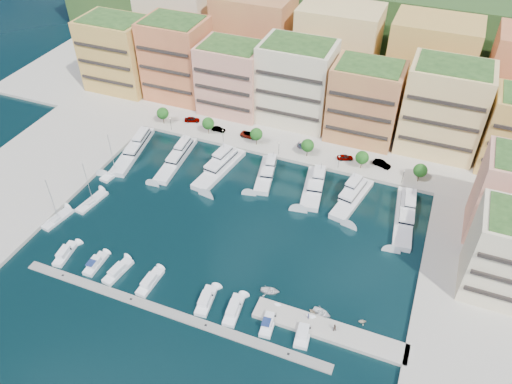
# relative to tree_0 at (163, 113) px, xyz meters

# --- Properties ---
(ground) EXTENTS (400.00, 400.00, 0.00)m
(ground) POSITION_rel_tree_0_xyz_m (40.00, -33.50, -4.74)
(ground) COLOR black
(ground) RESTS_ON ground
(north_quay) EXTENTS (220.00, 64.00, 2.00)m
(north_quay) POSITION_rel_tree_0_xyz_m (40.00, 28.50, -4.74)
(north_quay) COLOR #9E998E
(north_quay) RESTS_ON ground
(east_quay) EXTENTS (34.00, 76.00, 2.00)m
(east_quay) POSITION_rel_tree_0_xyz_m (102.00, -41.50, -4.74)
(east_quay) COLOR #9E998E
(east_quay) RESTS_ON ground
(west_quay) EXTENTS (34.00, 76.00, 2.00)m
(west_quay) POSITION_rel_tree_0_xyz_m (-22.00, -41.50, -4.74)
(west_quay) COLOR #9E998E
(west_quay) RESTS_ON ground
(hillside) EXTENTS (240.00, 40.00, 58.00)m
(hillside) POSITION_rel_tree_0_xyz_m (40.00, 76.50, -4.74)
(hillside) COLOR #1F3E19
(hillside) RESTS_ON ground
(south_pontoon) EXTENTS (72.00, 2.20, 0.35)m
(south_pontoon) POSITION_rel_tree_0_xyz_m (37.00, -63.50, -4.74)
(south_pontoon) COLOR gray
(south_pontoon) RESTS_ON ground
(finger_pier) EXTENTS (32.00, 5.00, 2.00)m
(finger_pier) POSITION_rel_tree_0_xyz_m (70.00, -55.50, -4.74)
(finger_pier) COLOR #9E998E
(finger_pier) RESTS_ON ground
(apartment_0) EXTENTS (22.00, 16.50, 24.80)m
(apartment_0) POSITION_rel_tree_0_xyz_m (-26.00, 16.49, 8.57)
(apartment_0) COLOR #BD9845
(apartment_0) RESTS_ON north_quay
(apartment_1) EXTENTS (20.00, 16.50, 26.80)m
(apartment_1) POSITION_rel_tree_0_xyz_m (-4.00, 18.49, 9.57)
(apartment_1) COLOR #DE7F4A
(apartment_1) RESTS_ON north_quay
(apartment_2) EXTENTS (20.00, 15.50, 22.80)m
(apartment_2) POSITION_rel_tree_0_xyz_m (17.00, 16.49, 7.57)
(apartment_2) COLOR tan
(apartment_2) RESTS_ON north_quay
(apartment_3) EXTENTS (22.00, 16.50, 25.80)m
(apartment_3) POSITION_rel_tree_0_xyz_m (38.00, 18.49, 9.07)
(apartment_3) COLOR beige
(apartment_3) RESTS_ON north_quay
(apartment_4) EXTENTS (20.00, 15.50, 23.80)m
(apartment_4) POSITION_rel_tree_0_xyz_m (60.00, 16.49, 8.07)
(apartment_4) COLOR tan
(apartment_4) RESTS_ON north_quay
(apartment_5) EXTENTS (22.00, 16.50, 26.80)m
(apartment_5) POSITION_rel_tree_0_xyz_m (82.00, 18.49, 9.57)
(apartment_5) COLOR #EACA7C
(apartment_5) RESTS_ON north_quay
(backblock_0) EXTENTS (26.00, 18.00, 30.00)m
(backblock_0) POSITION_rel_tree_0_xyz_m (-15.00, 40.50, 11.26)
(backblock_0) COLOR beige
(backblock_0) RESTS_ON north_quay
(backblock_1) EXTENTS (26.00, 18.00, 30.00)m
(backblock_1) POSITION_rel_tree_0_xyz_m (15.00, 40.50, 11.26)
(backblock_1) COLOR tan
(backblock_1) RESTS_ON north_quay
(backblock_2) EXTENTS (26.00, 18.00, 30.00)m
(backblock_2) POSITION_rel_tree_0_xyz_m (45.00, 40.50, 11.26)
(backblock_2) COLOR #EACA7C
(backblock_2) RESTS_ON north_quay
(backblock_3) EXTENTS (26.00, 18.00, 30.00)m
(backblock_3) POSITION_rel_tree_0_xyz_m (75.00, 40.50, 11.26)
(backblock_3) COLOR #BD9845
(backblock_3) RESTS_ON north_quay
(tree_0) EXTENTS (3.80, 3.80, 5.65)m
(tree_0) POSITION_rel_tree_0_xyz_m (0.00, 0.00, 0.00)
(tree_0) COLOR #473323
(tree_0) RESTS_ON north_quay
(tree_1) EXTENTS (3.80, 3.80, 5.65)m
(tree_1) POSITION_rel_tree_0_xyz_m (16.00, 0.00, 0.00)
(tree_1) COLOR #473323
(tree_1) RESTS_ON north_quay
(tree_2) EXTENTS (3.80, 3.80, 5.65)m
(tree_2) POSITION_rel_tree_0_xyz_m (32.00, 0.00, 0.00)
(tree_2) COLOR #473323
(tree_2) RESTS_ON north_quay
(tree_3) EXTENTS (3.80, 3.80, 5.65)m
(tree_3) POSITION_rel_tree_0_xyz_m (48.00, 0.00, 0.00)
(tree_3) COLOR #473323
(tree_3) RESTS_ON north_quay
(tree_4) EXTENTS (3.80, 3.80, 5.65)m
(tree_4) POSITION_rel_tree_0_xyz_m (64.00, 0.00, 0.00)
(tree_4) COLOR #473323
(tree_4) RESTS_ON north_quay
(tree_5) EXTENTS (3.80, 3.80, 5.65)m
(tree_5) POSITION_rel_tree_0_xyz_m (80.00, 0.00, 0.00)
(tree_5) COLOR #473323
(tree_5) RESTS_ON north_quay
(lamppost_0) EXTENTS (0.30, 0.30, 4.20)m
(lamppost_0) POSITION_rel_tree_0_xyz_m (4.00, -2.30, -0.92)
(lamppost_0) COLOR black
(lamppost_0) RESTS_ON north_quay
(lamppost_1) EXTENTS (0.30, 0.30, 4.20)m
(lamppost_1) POSITION_rel_tree_0_xyz_m (22.00, -2.30, -0.92)
(lamppost_1) COLOR black
(lamppost_1) RESTS_ON north_quay
(lamppost_2) EXTENTS (0.30, 0.30, 4.20)m
(lamppost_2) POSITION_rel_tree_0_xyz_m (40.00, -2.30, -0.92)
(lamppost_2) COLOR black
(lamppost_2) RESTS_ON north_quay
(lamppost_3) EXTENTS (0.30, 0.30, 4.20)m
(lamppost_3) POSITION_rel_tree_0_xyz_m (58.00, -2.30, -0.92)
(lamppost_3) COLOR black
(lamppost_3) RESTS_ON north_quay
(lamppost_4) EXTENTS (0.30, 0.30, 4.20)m
(lamppost_4) POSITION_rel_tree_0_xyz_m (76.00, -2.30, -0.92)
(lamppost_4) COLOR black
(lamppost_4) RESTS_ON north_quay
(yacht_0) EXTENTS (8.27, 24.33, 7.30)m
(yacht_0) POSITION_rel_tree_0_xyz_m (-1.24, -15.46, -3.53)
(yacht_0) COLOR silver
(yacht_0) RESTS_ON ground
(yacht_1) EXTENTS (5.86, 22.66, 7.30)m
(yacht_1) POSITION_rel_tree_0_xyz_m (12.94, -14.82, -3.65)
(yacht_1) COLOR silver
(yacht_1) RESTS_ON ground
(yacht_2) EXTENTS (8.01, 21.68, 7.30)m
(yacht_2) POSITION_rel_tree_0_xyz_m (26.57, -14.20, -3.53)
(yacht_2) COLOR silver
(yacht_2) RESTS_ON ground
(yacht_3) EXTENTS (7.23, 16.84, 7.30)m
(yacht_3) POSITION_rel_tree_0_xyz_m (39.84, -11.99, -3.53)
(yacht_3) COLOR silver
(yacht_3) RESTS_ON ground
(yacht_4) EXTENTS (7.60, 18.30, 7.30)m
(yacht_4) POSITION_rel_tree_0_xyz_m (54.03, -12.67, -3.65)
(yacht_4) COLOR silver
(yacht_4) RESTS_ON ground
(yacht_5) EXTENTS (8.16, 19.22, 7.30)m
(yacht_5) POSITION_rel_tree_0_xyz_m (64.85, -13.06, -3.53)
(yacht_5) COLOR silver
(yacht_5) RESTS_ON ground
(yacht_6) EXTENTS (6.68, 23.35, 7.30)m
(yacht_6) POSITION_rel_tree_0_xyz_m (78.85, -15.04, -3.53)
(yacht_6) COLOR silver
(yacht_6) RESTS_ON ground
(cruiser_0) EXTENTS (3.37, 8.05, 2.55)m
(cruiser_0) POSITION_rel_tree_0_xyz_m (6.45, -58.09, -4.20)
(cruiser_0) COLOR white
(cruiser_0) RESTS_ON ground
(cruiser_1) EXTENTS (2.67, 7.17, 2.66)m
(cruiser_1) POSITION_rel_tree_0_xyz_m (15.01, -58.09, -4.17)
(cruiser_1) COLOR white
(cruiser_1) RESTS_ON ground
(cruiser_2) EXTENTS (3.60, 8.40, 2.55)m
(cruiser_2) POSITION_rel_tree_0_xyz_m (21.08, -58.09, -4.20)
(cruiser_2) COLOR white
(cruiser_2) RESTS_ON ground
(cruiser_3) EXTENTS (2.81, 8.23, 2.55)m
(cruiser_3) POSITION_rel_tree_0_xyz_m (29.52, -58.09, -4.20)
(cruiser_3) COLOR white
(cruiser_3) RESTS_ON ground
(cruiser_5) EXTENTS (3.65, 8.17, 2.55)m
(cruiser_5) POSITION_rel_tree_0_xyz_m (43.39, -58.09, -4.20)
(cruiser_5) COLOR white
(cruiser_5) RESTS_ON ground
(cruiser_6) EXTENTS (3.50, 8.41, 2.55)m
(cruiser_6) POSITION_rel_tree_0_xyz_m (49.92, -58.09, -4.20)
(cruiser_6) COLOR white
(cruiser_6) RESTS_ON ground
(cruiser_7) EXTENTS (3.18, 7.77, 2.66)m
(cruiser_7) POSITION_rel_tree_0_xyz_m (57.88, -58.10, -4.17)
(cruiser_7) COLOR white
(cruiser_7) RESTS_ON ground
(cruiser_8) EXTENTS (3.62, 7.36, 2.55)m
(cruiser_8) POSITION_rel_tree_0_xyz_m (65.34, -58.08, -4.20)
(cruiser_8) COLOR white
(cruiser_8) RESTS_ON ground
(sailboat_1) EXTENTS (4.13, 10.05, 13.20)m
(sailboat_1) POSITION_rel_tree_0_xyz_m (0.91, -40.07, -4.43)
(sailboat_1) COLOR silver
(sailboat_1) RESTS_ON ground
(sailboat_0) EXTENTS (4.19, 9.08, 13.20)m
(sailboat_0) POSITION_rel_tree_0_xyz_m (-3.25, -48.85, -4.43)
(sailboat_0) COLOR silver
(sailboat_0) RESTS_ON ground
(sailboat_2) EXTENTS (4.02, 9.89, 13.20)m
(sailboat_2) POSITION_rel_tree_0_xyz_m (-0.77, -26.92, -4.43)
(sailboat_2) COLOR silver
(sailboat_2) RESTS_ON ground
(tender_0) EXTENTS (4.76, 3.82, 0.88)m
(tender_0) POSITION_rel_tree_0_xyz_m (55.32, -50.39, -4.30)
(tender_0) COLOR silver
(tender_0) RESTS_ON ground
(tender_1) EXTENTS (2.08, 1.96, 0.87)m
(tender_1) POSITION_rel_tree_0_xyz_m (65.49, -52.13, -4.31)
(tender_1) COLOR #C4B096
(tender_1) RESTS_ON ground
(tender_3) EXTENTS (2.17, 2.04, 0.92)m
(tender_3) POSITION_rel_tree_0_xyz_m (75.84, -50.70, -4.28)
(tender_3) COLOR beige
(tender_3) RESTS_ON ground
(tender_2) EXTENTS (4.56, 3.68, 0.84)m
(tender_2) POSITION_rel_tree_0_xyz_m (67.41, -51.72, -4.33)
(tender_2) COLOR white
(tender_2) RESTS_ON ground
(car_0) EXTENTS (5.22, 3.52, 1.65)m
(car_0) POSITION_rel_tree_0_xyz_m (7.95, 4.32, -2.92)
(car_0) COLOR gray
(car_0) RESTS_ON north_quay
(car_1) EXTENTS (4.30, 1.61, 1.40)m
(car_1) POSITION_rel_tree_0_xyz_m (18.24, 2.39, -3.04)
(car_1) COLOR gray
(car_1) RESTS_ON north_quay
(car_2) EXTENTS (5.83, 2.83, 1.60)m
(car_2) POSITION_rel_tree_0_xyz_m (28.60, 2.95, -2.94)
(car_2) COLOR gray
(car_2) RESTS_ON north_quay
(car_3) EXTENTS (4.86, 2.56, 1.34)m
(car_3) POSITION_rel_tree_0_xyz_m (46.28, 3.35, -3.07)
(car_3) COLOR gray
(car_3) RESTS_ON north_quay
(car_4) EXTENTS (4.98, 3.45, 1.57)m
(car_4) POSITION_rel_tree_0_xyz_m (58.83, 2.46, -2.96)
(car_4) COLOR gray
(car_4) RESTS_ON north_quay
(car_5) EXTENTS (5.43, 3.24, 1.69)m
(car_5) POSITION_rel_tree_0_xyz_m (69.40, 3.12, -2.90)
(car_5) COLOR gray
(car_5) RESTS_ON north_quay
(person_0) EXTENTS (0.60, 0.70, 1.63)m
(person_0) POSITION_rel_tree_0_xyz_m (65.26, -54.57, -2.93)
(person_0) COLOR #27274E
(person_0) RESTS_ON finger_pier
(person_1) EXTENTS (1.12, 1.03, 1.87)m
(person_1) POSITION_rel_tree_0_xyz_m (70.94, -55.35, -2.81)
(person_1) COLOR #49342B
(person_1) RESTS_ON finger_pier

